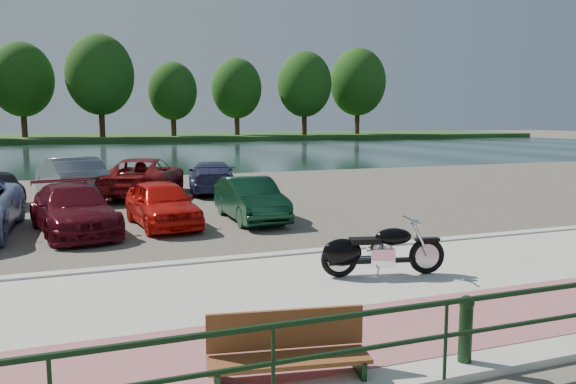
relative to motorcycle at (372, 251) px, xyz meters
name	(u,v)px	position (x,y,z in m)	size (l,w,h in m)	color
ground	(405,276)	(0.77, 0.09, -0.56)	(200.00, 200.00, 0.00)	#595447
promenade	(436,288)	(0.77, -0.91, -0.51)	(60.00, 6.00, 0.10)	#ABA8A1
pink_path	(496,313)	(0.77, -2.41, -0.46)	(60.00, 2.00, 0.01)	#95545A
kerb	(356,249)	(0.77, 2.09, -0.49)	(60.00, 0.30, 0.14)	#ABA8A1
parking_lot	(245,198)	(0.77, 11.09, -0.54)	(60.00, 18.00, 0.04)	#443D37
river	(151,153)	(0.77, 40.09, -0.56)	(120.00, 40.00, 0.00)	#1B312C
far_bank	(123,137)	(0.77, 72.09, -0.26)	(120.00, 24.00, 0.60)	#1F4518
bollards	(454,328)	(-0.90, -3.61, -0.02)	(10.68, 0.18, 0.81)	black
far_trees	(160,83)	(5.13, 65.88, 6.93)	(70.25, 10.68, 12.52)	#382214
motorcycle	(372,251)	(0.00, 0.00, 0.00)	(2.30, 0.89, 1.05)	black
park_bench	(288,347)	(-2.83, -3.22, -0.13)	(1.85, 0.75, 0.72)	brown
car_3	(73,209)	(-5.13, 6.31, 0.10)	(1.73, 4.26, 1.24)	#530B16
car_4	(162,203)	(-2.88, 6.48, 0.11)	(1.48, 3.69, 1.26)	red
car_5	(251,199)	(-0.37, 6.49, 0.09)	(1.29, 3.71, 1.22)	#0D331E
car_9	(70,178)	(-5.29, 12.79, 0.25)	(1.63, 4.69, 1.54)	slate
car_10	(144,177)	(-2.71, 12.67, 0.21)	(2.42, 5.25, 1.46)	maroon
car_11	(212,177)	(-0.09, 12.82, 0.10)	(1.75, 4.30, 1.25)	navy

